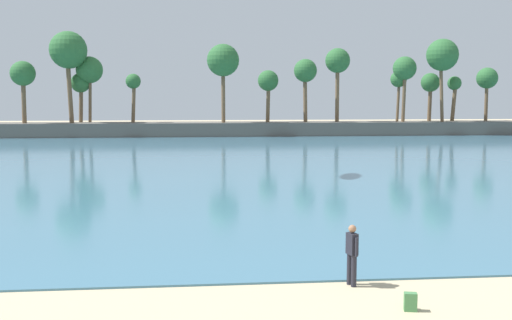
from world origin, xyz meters
TOP-DOWN VIEW (x-y plane):
  - sea at (0.00, 62.18)m, footprint 220.00×104.43m
  - palm_headland at (1.16, 74.25)m, footprint 86.00×6.53m
  - person_at_waterline at (2.93, 9.63)m, footprint 0.29×0.53m
  - backpack_by_trailer at (3.82, 7.56)m, footprint 0.34×0.32m

SIDE VIEW (x-z plane):
  - sea at x=0.00m, z-range 0.00..0.06m
  - backpack_by_trailer at x=3.82m, z-range -0.01..0.43m
  - person_at_waterline at x=2.93m, z-range 0.06..1.73m
  - palm_headland at x=1.16m, z-range -2.58..10.74m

